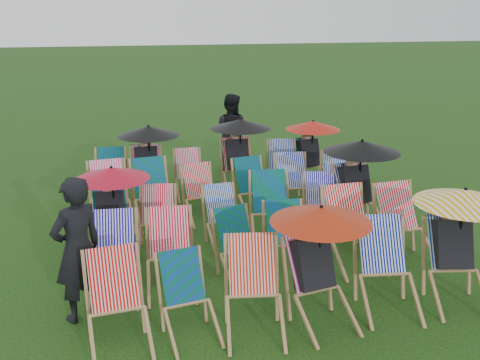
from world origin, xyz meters
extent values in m
plane|color=black|center=(0.00, 0.00, 0.00)|extent=(100.00, 100.00, 0.00)
cube|color=red|center=(-1.93, -1.99, 0.67)|extent=(0.54, 0.42, 0.60)
cube|color=#095E2C|center=(-1.21, -1.96, 0.59)|extent=(0.49, 0.39, 0.53)
cube|color=red|center=(-0.43, -2.03, 0.68)|extent=(0.57, 0.45, 0.61)
cube|color=#CF297B|center=(0.24, -2.06, 0.65)|extent=(0.54, 0.44, 0.58)
cube|color=black|center=(0.24, -2.11, 0.65)|extent=(0.47, 0.48, 0.61)
sphere|color=tan|center=(0.23, -2.01, 0.97)|extent=(0.21, 0.21, 0.21)
cylinder|color=black|center=(0.31, -2.14, 0.92)|extent=(0.03, 0.03, 0.71)
cone|color=#AC2509|center=(0.31, -2.14, 1.24)|extent=(1.12, 1.12, 0.17)
cube|color=#061690|center=(1.20, -1.92, 0.70)|extent=(0.58, 0.47, 0.63)
cube|color=#082BAB|center=(2.07, -2.01, 0.67)|extent=(0.57, 0.47, 0.60)
cube|color=black|center=(2.05, -2.06, 0.67)|extent=(0.50, 0.51, 0.63)
sphere|color=tan|center=(2.08, -1.96, 1.00)|extent=(0.22, 0.22, 0.22)
cylinder|color=black|center=(2.11, -2.11, 0.95)|extent=(0.03, 0.03, 0.74)
cone|color=#F3A90C|center=(2.11, -2.11, 1.29)|extent=(1.16, 1.16, 0.18)
cube|color=#1108AD|center=(-1.91, -0.85, 0.67)|extent=(0.53, 0.41, 0.60)
cube|color=red|center=(-1.22, -0.89, 0.67)|extent=(0.53, 0.41, 0.60)
cube|color=#0A6D22|center=(-0.36, -0.80, 0.60)|extent=(0.51, 0.41, 0.54)
cube|color=#09652E|center=(0.34, -0.80, 0.62)|extent=(0.51, 0.40, 0.56)
cube|color=red|center=(1.26, -0.76, 0.71)|extent=(0.55, 0.42, 0.64)
cube|color=red|center=(2.03, -0.79, 0.70)|extent=(0.55, 0.42, 0.63)
cube|color=#0A6A3D|center=(-1.95, 0.28, 0.62)|extent=(0.48, 0.36, 0.55)
cube|color=black|center=(-1.95, 0.24, 0.62)|extent=(0.40, 0.42, 0.58)
sphere|color=tan|center=(-1.95, 0.33, 0.92)|extent=(0.20, 0.20, 0.20)
cylinder|color=black|center=(-1.89, 0.20, 0.87)|extent=(0.03, 0.03, 0.68)
cone|color=#B60A21|center=(-1.89, 0.20, 1.18)|extent=(1.06, 1.06, 0.16)
cube|color=red|center=(-1.26, 0.33, 0.61)|extent=(0.51, 0.41, 0.55)
cube|color=#072F98|center=(-0.33, 0.26, 0.58)|extent=(0.47, 0.36, 0.52)
cube|color=#0A7138|center=(0.46, 0.28, 0.69)|extent=(0.57, 0.46, 0.62)
cube|color=#0C08A9|center=(1.33, 0.35, 0.62)|extent=(0.52, 0.43, 0.55)
cube|color=#06138B|center=(1.87, 0.33, 0.70)|extent=(0.56, 0.43, 0.63)
cube|color=black|center=(1.87, 0.28, 0.70)|extent=(0.48, 0.49, 0.66)
sphere|color=tan|center=(1.86, 0.39, 1.04)|extent=(0.23, 0.23, 0.23)
cylinder|color=black|center=(1.94, 0.24, 0.99)|extent=(0.03, 0.03, 0.77)
cone|color=black|center=(1.94, 0.24, 1.34)|extent=(1.20, 1.20, 0.19)
cube|color=#FD3283|center=(-1.97, 1.42, 0.70)|extent=(0.56, 0.44, 0.63)
cube|color=#0A6A3C|center=(-1.29, 1.42, 0.70)|extent=(0.57, 0.45, 0.63)
cube|color=#C4060B|center=(-0.49, 1.36, 0.61)|extent=(0.50, 0.39, 0.55)
cube|color=#0A6B30|center=(0.42, 1.37, 0.64)|extent=(0.54, 0.43, 0.58)
cube|color=#081CA8|center=(1.19, 1.40, 0.66)|extent=(0.53, 0.41, 0.59)
cube|color=#072291|center=(2.09, 1.47, 0.64)|extent=(0.53, 0.43, 0.57)
cube|color=#09672C|center=(-1.93, 2.61, 0.65)|extent=(0.53, 0.42, 0.58)
cube|color=#DD2C73|center=(-1.26, 2.60, 0.66)|extent=(0.50, 0.37, 0.59)
cube|color=black|center=(-1.26, 2.55, 0.66)|extent=(0.42, 0.44, 0.62)
sphere|color=tan|center=(-1.26, 2.65, 0.98)|extent=(0.22, 0.22, 0.22)
cylinder|color=black|center=(-1.20, 2.51, 0.93)|extent=(0.03, 0.03, 0.72)
cone|color=black|center=(-1.20, 2.51, 1.26)|extent=(1.14, 1.14, 0.18)
cube|color=#D02958|center=(-0.49, 2.57, 0.59)|extent=(0.45, 0.33, 0.53)
cube|color=red|center=(0.49, 2.69, 0.68)|extent=(0.53, 0.40, 0.61)
cube|color=black|center=(0.49, 2.64, 0.68)|extent=(0.44, 0.46, 0.64)
sphere|color=tan|center=(0.50, 2.74, 1.01)|extent=(0.22, 0.22, 0.22)
cylinder|color=black|center=(0.55, 2.59, 0.96)|extent=(0.03, 0.03, 0.74)
cone|color=black|center=(0.55, 2.59, 1.30)|extent=(1.17, 1.17, 0.18)
cube|color=#07259A|center=(1.38, 2.53, 0.64)|extent=(0.55, 0.44, 0.58)
cube|color=#0B7424|center=(1.95, 2.64, 0.63)|extent=(0.52, 0.41, 0.56)
cube|color=black|center=(1.96, 2.59, 0.63)|extent=(0.45, 0.46, 0.59)
sphere|color=tan|center=(1.94, 2.69, 0.94)|extent=(0.21, 0.21, 0.21)
cylinder|color=black|center=(2.02, 2.56, 0.89)|extent=(0.03, 0.03, 0.69)
cone|color=#B9160A|center=(2.02, 2.56, 1.20)|extent=(1.08, 1.08, 0.17)
imported|color=black|center=(-2.30, -1.55, 0.84)|extent=(0.73, 0.68, 1.68)
imported|color=black|center=(0.63, 3.84, 0.84)|extent=(1.03, 0.97, 1.69)
camera|label=1|loc=(-1.82, -7.21, 3.35)|focal=40.00mm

